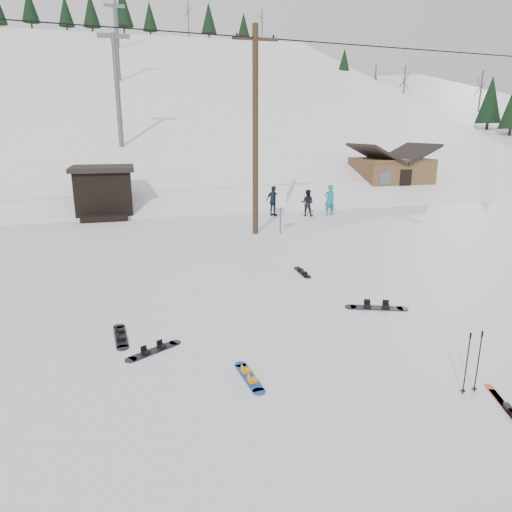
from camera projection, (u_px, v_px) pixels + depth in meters
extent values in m
plane|color=silver|center=(353.00, 410.00, 7.92)|extent=(200.00, 200.00, 0.00)
cube|color=white|center=(164.00, 257.00, 62.29)|extent=(60.00, 85.24, 65.97)
cube|color=silver|center=(428.00, 241.00, 66.92)|extent=(45.66, 93.98, 54.59)
cylinder|color=#3A2819|center=(255.00, 134.00, 20.25)|extent=(0.26, 0.26, 9.00)
cube|color=#3A2819|center=(255.00, 39.00, 19.21)|extent=(2.00, 0.12, 0.12)
cylinder|color=black|center=(255.00, 36.00, 19.17)|extent=(0.08, 0.08, 0.12)
cylinder|color=#595B60|center=(281.00, 215.00, 21.11)|extent=(0.07, 0.07, 1.80)
cube|color=white|center=(281.00, 201.00, 20.90)|extent=(0.50, 0.04, 0.60)
cube|color=black|center=(104.00, 193.00, 25.87)|extent=(3.00, 3.00, 2.50)
cube|color=black|center=(102.00, 168.00, 25.50)|extent=(3.40, 3.40, 0.25)
cube|color=black|center=(105.00, 218.00, 24.49)|extent=(2.40, 1.20, 0.30)
cylinder|color=#595B60|center=(118.00, 93.00, 32.90)|extent=(0.36, 0.36, 8.00)
cube|color=#595B60|center=(113.00, 36.00, 31.88)|extent=(2.20, 0.30, 0.30)
cylinder|color=#595B60|center=(117.00, 44.00, 49.77)|extent=(0.36, 0.36, 8.00)
cube|color=#595B60|center=(114.00, 6.00, 48.76)|extent=(2.20, 0.30, 0.30)
cylinder|color=#595B60|center=(117.00, 20.00, 66.65)|extent=(0.36, 0.36, 8.00)
cube|color=brown|center=(390.00, 177.00, 33.66)|extent=(5.00, 4.00, 2.70)
cube|color=black|center=(375.00, 154.00, 32.86)|extent=(2.69, 4.40, 1.43)
cube|color=black|center=(408.00, 153.00, 33.54)|extent=(2.69, 4.40, 1.43)
cube|color=black|center=(405.00, 183.00, 31.84)|extent=(0.90, 0.06, 1.90)
cube|color=navy|center=(249.00, 377.00, 8.93)|extent=(0.35, 1.09, 0.02)
cylinder|color=navy|center=(241.00, 365.00, 9.41)|extent=(0.25, 0.25, 0.02)
cylinder|color=navy|center=(259.00, 392.00, 8.44)|extent=(0.25, 0.25, 0.02)
cube|color=orange|center=(246.00, 371.00, 9.09)|extent=(0.19, 0.15, 0.07)
cube|color=orange|center=(253.00, 380.00, 8.74)|extent=(0.19, 0.15, 0.07)
cube|color=#AF1712|center=(509.00, 412.00, 7.83)|extent=(0.66, 1.69, 0.02)
cube|color=black|center=(510.00, 409.00, 7.82)|extent=(0.19, 0.33, 0.08)
cylinder|color=black|center=(467.00, 365.00, 8.24)|extent=(0.02, 0.02, 1.19)
cylinder|color=black|center=(463.00, 391.00, 8.38)|extent=(0.09, 0.09, 0.01)
cylinder|color=black|center=(471.00, 335.00, 8.09)|extent=(0.04, 0.04, 0.11)
cylinder|color=black|center=(478.00, 363.00, 8.30)|extent=(0.02, 0.02, 1.19)
cylinder|color=black|center=(474.00, 389.00, 8.45)|extent=(0.09, 0.09, 0.01)
cylinder|color=black|center=(482.00, 334.00, 8.15)|extent=(0.04, 0.04, 0.11)
cube|color=black|center=(154.00, 351.00, 9.99)|extent=(1.11, 0.79, 0.02)
cylinder|color=black|center=(175.00, 343.00, 10.38)|extent=(0.26, 0.26, 0.02)
cylinder|color=black|center=(131.00, 360.00, 9.61)|extent=(0.26, 0.26, 0.02)
cube|color=black|center=(162.00, 346.00, 10.12)|extent=(0.21, 0.23, 0.07)
cube|color=black|center=(146.00, 352.00, 9.84)|extent=(0.21, 0.23, 0.07)
cube|color=black|center=(121.00, 337.00, 10.69)|extent=(0.38, 1.23, 0.02)
cylinder|color=black|center=(119.00, 327.00, 11.23)|extent=(0.28, 0.28, 0.02)
cylinder|color=black|center=(123.00, 348.00, 10.14)|extent=(0.28, 0.28, 0.02)
cube|color=black|center=(120.00, 331.00, 10.87)|extent=(0.21, 0.16, 0.08)
cube|color=black|center=(121.00, 338.00, 10.48)|extent=(0.21, 0.16, 0.08)
cube|color=black|center=(376.00, 308.00, 12.41)|extent=(1.41, 0.78, 0.03)
cylinder|color=black|center=(402.00, 309.00, 12.35)|extent=(0.32, 0.32, 0.03)
cylinder|color=black|center=(351.00, 307.00, 12.48)|extent=(0.32, 0.32, 0.03)
cube|color=black|center=(386.00, 306.00, 12.37)|extent=(0.24, 0.27, 0.09)
cube|color=black|center=(367.00, 305.00, 12.42)|extent=(0.24, 0.27, 0.09)
cube|color=black|center=(302.00, 273.00, 15.50)|extent=(0.27, 1.08, 0.02)
cylinder|color=black|center=(297.00, 268.00, 16.01)|extent=(0.25, 0.25, 0.02)
cylinder|color=black|center=(308.00, 277.00, 15.00)|extent=(0.25, 0.25, 0.02)
cube|color=black|center=(300.00, 270.00, 15.67)|extent=(0.18, 0.14, 0.07)
cube|color=black|center=(304.00, 273.00, 15.31)|extent=(0.18, 0.14, 0.07)
imported|color=#0C797C|center=(329.00, 200.00, 25.83)|extent=(0.68, 0.49, 1.73)
imported|color=black|center=(307.00, 203.00, 25.62)|extent=(0.92, 0.87, 1.49)
imported|color=#B9417E|center=(377.00, 186.00, 31.64)|extent=(1.39, 1.05, 1.90)
imported|color=#18243C|center=(274.00, 201.00, 25.59)|extent=(0.92, 1.05, 1.69)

